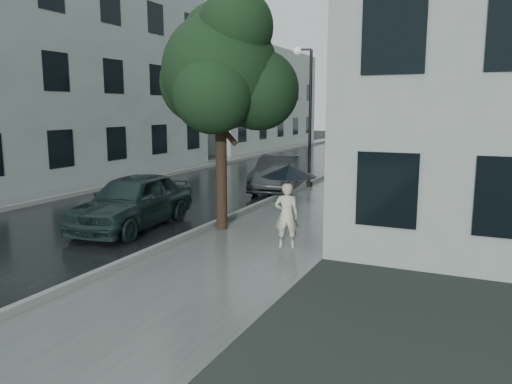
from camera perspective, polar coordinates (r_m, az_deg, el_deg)
The scene contains 15 objects.
ground at distance 10.37m, azimuth -5.64°, elevation -8.49°, with size 120.00×120.00×0.00m, color black.
sidewalk at distance 21.29m, azimuth 11.33°, elevation 0.76°, with size 3.50×60.00×0.01m, color slate.
kerb_near at distance 21.76m, azimuth 6.65°, elevation 1.26°, with size 0.15×60.00×0.15m, color slate.
asphalt_road at distance 23.07m, azimuth -1.65°, elevation 1.61°, with size 6.85×60.00×0.00m, color black.
kerb_far at distance 24.78m, azimuth -8.95°, elevation 2.22°, with size 0.15×60.00×0.15m, color slate.
sidewalk_far at distance 25.31m, azimuth -10.70°, elevation 2.16°, with size 1.70×60.00×0.01m, color #4C5451.
building_near at distance 28.05m, azimuth 25.96°, elevation 11.30°, with size 7.02×36.00×9.00m.
building_far_a at distance 25.03m, azimuth -24.75°, elevation 12.27°, with size 7.02×20.00×9.50m.
building_far_b at distance 42.84m, azimuth -1.55°, elevation 10.67°, with size 7.02×18.00×8.00m.
pedestrian at distance 11.51m, azimuth 3.51°, elevation -2.65°, with size 0.56×0.37×1.53m, color beige.
umbrella at distance 11.36m, azimuth 3.83°, elevation 2.43°, with size 1.55×1.55×1.05m.
street_tree at distance 13.23m, azimuth -3.87°, elevation 13.72°, with size 3.91×3.56×6.08m.
lamp_post at distance 20.46m, azimuth 5.81°, elevation 9.48°, with size 0.82×0.48×5.59m.
car_near at distance 13.83m, azimuth -13.86°, elevation -0.99°, with size 1.73×4.29×1.46m, color #192A2B.
car_far at distance 19.47m, azimuth 2.58°, elevation 2.15°, with size 1.44×4.14×1.36m, color #25282A.
Camera 1 is at (4.97, -8.51, 3.22)m, focal length 35.00 mm.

